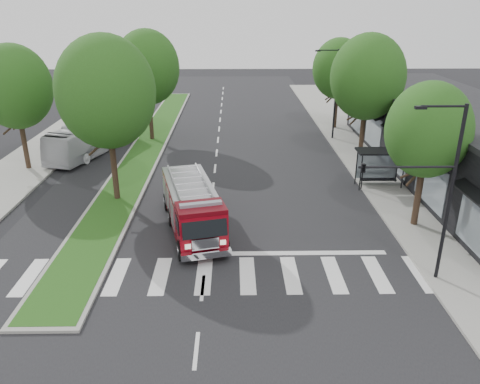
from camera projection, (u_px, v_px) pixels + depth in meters
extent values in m
plane|color=black|center=(207.00, 244.00, 24.27)|extent=(140.00, 140.00, 0.00)
cube|color=gray|center=(387.00, 176.00, 33.69)|extent=(5.00, 80.00, 0.15)
cube|color=gray|center=(11.00, 178.00, 33.30)|extent=(5.00, 80.00, 0.15)
cube|color=gray|center=(149.00, 146.00, 40.84)|extent=(3.00, 50.00, 0.14)
cube|color=#294814|center=(149.00, 145.00, 40.81)|extent=(2.60, 49.50, 0.02)
cube|color=black|center=(455.00, 143.00, 32.85)|extent=(8.00, 30.00, 5.00)
cylinder|color=black|center=(361.00, 173.00, 30.80)|extent=(0.08, 0.08, 2.50)
cylinder|color=black|center=(403.00, 173.00, 30.84)|extent=(0.08, 0.08, 2.50)
cylinder|color=black|center=(356.00, 167.00, 31.91)|extent=(0.08, 0.08, 2.50)
cylinder|color=black|center=(397.00, 167.00, 31.95)|extent=(0.08, 0.08, 2.50)
cube|color=black|center=(382.00, 151.00, 30.89)|extent=(3.20, 1.60, 0.12)
cube|color=#8C99A5|center=(376.00, 166.00, 32.01)|extent=(2.80, 0.04, 1.80)
cube|color=black|center=(378.00, 179.00, 31.64)|extent=(2.40, 0.40, 0.08)
cylinder|color=black|center=(418.00, 195.00, 25.59)|extent=(0.36, 0.36, 3.74)
ellipsoid|color=#1D3C10|center=(428.00, 130.00, 24.22)|extent=(4.40, 4.40, 5.06)
cylinder|color=black|center=(362.00, 133.00, 36.59)|extent=(0.36, 0.36, 4.40)
ellipsoid|color=#1D3C10|center=(368.00, 77.00, 34.97)|extent=(5.60, 5.60, 6.44)
cylinder|color=black|center=(336.00, 109.00, 45.94)|extent=(0.36, 0.36, 3.96)
ellipsoid|color=#1D3C10|center=(339.00, 69.00, 44.49)|extent=(5.00, 5.00, 5.75)
cylinder|color=black|center=(114.00, 166.00, 28.87)|extent=(0.36, 0.36, 4.62)
ellipsoid|color=#1D3C10|center=(106.00, 92.00, 27.18)|extent=(5.80, 5.80, 6.67)
cylinder|color=black|center=(151.00, 116.00, 41.89)|extent=(0.36, 0.36, 4.40)
ellipsoid|color=#1D3C10|center=(147.00, 67.00, 40.28)|extent=(5.60, 5.60, 6.44)
cylinder|color=black|center=(24.00, 143.00, 34.40)|extent=(0.36, 0.36, 4.18)
ellipsoid|color=#1D3C10|center=(14.00, 87.00, 32.87)|extent=(5.20, 5.20, 5.98)
cylinder|color=black|center=(450.00, 198.00, 19.68)|extent=(0.16, 0.16, 8.00)
cylinder|color=black|center=(444.00, 106.00, 18.20)|extent=(1.80, 0.10, 0.10)
cube|color=black|center=(421.00, 108.00, 18.21)|extent=(0.45, 0.20, 0.12)
cylinder|color=black|center=(407.00, 167.00, 19.12)|extent=(4.00, 0.10, 0.10)
imported|color=black|center=(362.00, 176.00, 19.24)|extent=(0.18, 0.22, 1.10)
cylinder|color=black|center=(335.00, 96.00, 41.46)|extent=(0.16, 0.16, 8.00)
cylinder|color=black|center=(328.00, 50.00, 39.98)|extent=(1.80, 0.10, 0.10)
cube|color=black|center=(318.00, 51.00, 39.99)|extent=(0.45, 0.20, 0.12)
cube|color=#57040C|center=(193.00, 221.00, 25.76)|extent=(4.13, 8.16, 0.23)
cube|color=maroon|center=(190.00, 200.00, 26.06)|extent=(3.69, 6.35, 1.86)
cube|color=maroon|center=(202.00, 228.00, 22.80)|extent=(2.66, 2.19, 1.96)
cube|color=#B2B2B7|center=(189.00, 183.00, 25.69)|extent=(3.69, 6.35, 0.11)
cylinder|color=#B2B2B7|center=(174.00, 182.00, 25.43)|extent=(1.42, 5.46, 0.09)
cylinder|color=#B2B2B7|center=(204.00, 179.00, 25.82)|extent=(1.42, 5.46, 0.09)
cube|color=silver|center=(206.00, 254.00, 22.17)|extent=(2.43, 0.89, 0.33)
cube|color=#8C99A5|center=(201.00, 204.00, 22.33)|extent=(2.07, 0.81, 0.17)
cylinder|color=black|center=(181.00, 250.00, 22.64)|extent=(0.56, 1.07, 1.03)
cylinder|color=black|center=(224.00, 245.00, 23.15)|extent=(0.56, 1.07, 1.03)
cylinder|color=black|center=(171.00, 217.00, 26.16)|extent=(0.56, 1.07, 1.03)
cylinder|color=black|center=(209.00, 213.00, 26.66)|extent=(0.56, 1.07, 1.03)
cylinder|color=black|center=(167.00, 202.00, 28.16)|extent=(0.56, 1.07, 1.03)
cylinder|color=black|center=(202.00, 198.00, 28.67)|extent=(0.56, 1.07, 1.03)
imported|color=silver|center=(92.00, 137.00, 38.50)|extent=(5.14, 10.38, 2.82)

